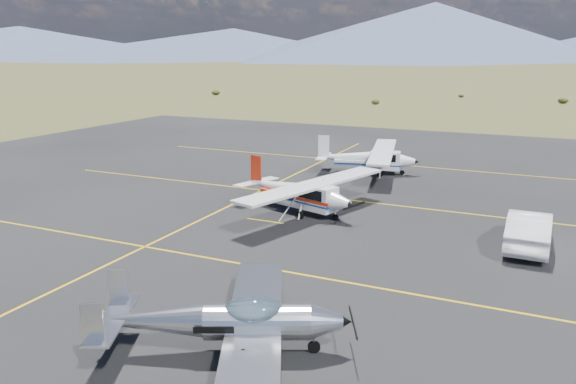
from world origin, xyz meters
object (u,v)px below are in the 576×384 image
Objects in this scene: aircraft_low_wing at (228,321)px; aircraft_cessna at (299,190)px; aircraft_plain at (368,157)px; sedan at (529,229)px.

aircraft_low_wing is 14.29m from aircraft_cessna.
aircraft_low_wing is at bearing -94.06° from aircraft_plain.
aircraft_low_wing is 0.92× the size of aircraft_plain.
sedan is (11.07, -0.95, -0.33)m from aircraft_cessna.
aircraft_plain is 2.03× the size of sedan.
aircraft_plain is at bearing 104.53° from aircraft_cessna.
aircraft_plain reaches higher than aircraft_low_wing.
aircraft_plain is 15.58m from sedan.
aircraft_cessna is 10.52m from aircraft_plain.
aircraft_plain is (0.53, 10.51, -0.03)m from aircraft_cessna.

